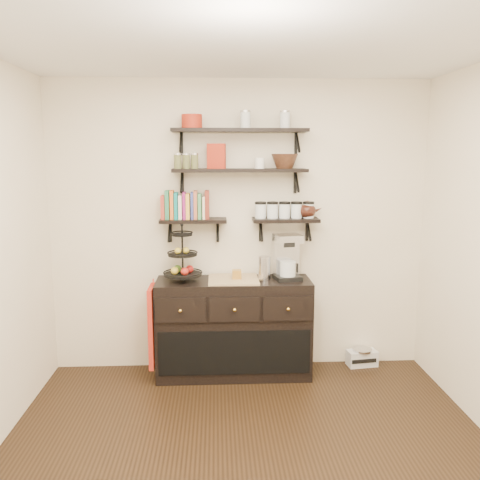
% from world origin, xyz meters
% --- Properties ---
extents(floor, '(3.50, 3.50, 0.00)m').
position_xyz_m(floor, '(0.00, 0.00, 0.00)').
color(floor, black).
rests_on(floor, ground).
extents(ceiling, '(3.50, 3.50, 0.02)m').
position_xyz_m(ceiling, '(0.00, 0.00, 2.70)').
color(ceiling, white).
rests_on(ceiling, back_wall).
extents(back_wall, '(3.50, 0.02, 2.70)m').
position_xyz_m(back_wall, '(0.00, 1.75, 1.35)').
color(back_wall, white).
rests_on(back_wall, ground).
extents(shelf_top, '(1.20, 0.27, 0.23)m').
position_xyz_m(shelf_top, '(0.00, 1.62, 2.23)').
color(shelf_top, black).
rests_on(shelf_top, back_wall).
extents(shelf_mid, '(1.20, 0.27, 0.23)m').
position_xyz_m(shelf_mid, '(0.00, 1.62, 1.88)').
color(shelf_mid, black).
rests_on(shelf_mid, back_wall).
extents(shelf_low_left, '(0.60, 0.25, 0.23)m').
position_xyz_m(shelf_low_left, '(-0.42, 1.63, 1.43)').
color(shelf_low_left, black).
rests_on(shelf_low_left, back_wall).
extents(shelf_low_right, '(0.60, 0.25, 0.23)m').
position_xyz_m(shelf_low_right, '(0.42, 1.63, 1.43)').
color(shelf_low_right, black).
rests_on(shelf_low_right, back_wall).
extents(cookbooks, '(0.43, 0.15, 0.26)m').
position_xyz_m(cookbooks, '(-0.47, 1.63, 1.57)').
color(cookbooks, '#B03829').
rests_on(cookbooks, shelf_low_left).
extents(glass_canisters, '(0.54, 0.10, 0.13)m').
position_xyz_m(glass_canisters, '(0.41, 1.63, 1.51)').
color(glass_canisters, silver).
rests_on(glass_canisters, shelf_low_right).
extents(sideboard, '(1.40, 0.50, 0.92)m').
position_xyz_m(sideboard, '(-0.06, 1.51, 0.45)').
color(sideboard, black).
rests_on(sideboard, floor).
extents(fruit_stand, '(0.34, 0.34, 0.50)m').
position_xyz_m(fruit_stand, '(-0.51, 1.52, 1.07)').
color(fruit_stand, black).
rests_on(fruit_stand, sideboard).
extents(candle, '(0.08, 0.08, 0.08)m').
position_xyz_m(candle, '(-0.03, 1.51, 0.96)').
color(candle, '#9B6A23').
rests_on(candle, sideboard).
extents(coffee_maker, '(0.26, 0.26, 0.42)m').
position_xyz_m(coffee_maker, '(0.43, 1.54, 1.10)').
color(coffee_maker, black).
rests_on(coffee_maker, sideboard).
extents(thermal_carafe, '(0.11, 0.11, 0.22)m').
position_xyz_m(thermal_carafe, '(0.22, 1.49, 1.01)').
color(thermal_carafe, silver).
rests_on(thermal_carafe, sideboard).
extents(apron, '(0.04, 0.31, 0.72)m').
position_xyz_m(apron, '(-0.79, 1.41, 0.51)').
color(apron, '#B51513').
rests_on(apron, sideboard).
extents(radio, '(0.30, 0.21, 0.17)m').
position_xyz_m(radio, '(1.19, 1.65, 0.08)').
color(radio, silver).
rests_on(radio, floor).
extents(recipe_box, '(0.17, 0.09, 0.22)m').
position_xyz_m(recipe_box, '(-0.21, 1.61, 2.01)').
color(recipe_box, '#A22412').
rests_on(recipe_box, shelf_mid).
extents(walnut_bowl, '(0.24, 0.24, 0.13)m').
position_xyz_m(walnut_bowl, '(0.40, 1.61, 1.96)').
color(walnut_bowl, black).
rests_on(walnut_bowl, shelf_mid).
extents(ramekins, '(0.09, 0.09, 0.10)m').
position_xyz_m(ramekins, '(0.18, 1.61, 1.95)').
color(ramekins, white).
rests_on(ramekins, shelf_mid).
extents(teapot, '(0.23, 0.19, 0.16)m').
position_xyz_m(teapot, '(0.62, 1.63, 1.53)').
color(teapot, '#33160F').
rests_on(teapot, shelf_low_right).
extents(red_pot, '(0.18, 0.18, 0.12)m').
position_xyz_m(red_pot, '(-0.42, 1.61, 2.31)').
color(red_pot, '#A22412').
rests_on(red_pot, shelf_top).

